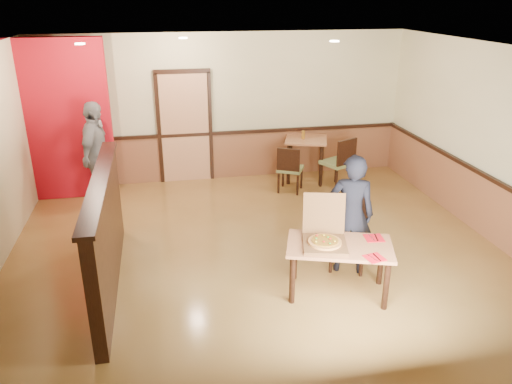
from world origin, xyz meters
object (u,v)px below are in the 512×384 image
diner_chair (349,229)px  passerby (97,155)px  pizza_box (325,238)px  condiment (303,135)px  side_table (306,147)px  diner (351,215)px  side_chair_left (290,168)px  side_chair_right (340,161)px  main_table (339,252)px

diner_chair → passerby: passerby is taller
pizza_box → condiment: bearing=91.6°
side_table → passerby: (-3.84, -0.56, 0.25)m
passerby → diner: bearing=-118.0°
diner_chair → diner: 0.32m
side_chair_left → side_chair_right: (0.96, -0.01, 0.06)m
passerby → condiment: passerby is taller
side_chair_right → condiment: condiment is taller
side_table → passerby: passerby is taller
main_table → side_chair_left: (0.27, 3.37, -0.08)m
side_table → condiment: 0.27m
passerby → pizza_box: size_ratio=2.56×
diner → passerby: bearing=-21.6°
passerby → side_chair_right: bearing=-78.1°
side_chair_left → passerby: size_ratio=0.48×
side_chair_left → side_table: (0.48, 0.61, 0.17)m
main_table → pizza_box: size_ratio=1.98×
diner → passerby: 4.49m
side_table → condiment: (-0.07, -0.02, 0.26)m
side_chair_right → diner: (-0.92, -2.87, 0.27)m
side_chair_left → side_table: size_ratio=0.89×
diner_chair → pizza_box: pizza_box is taller
diner_chair → passerby: size_ratio=0.53×
side_chair_left → condiment: 0.84m
side_chair_right → pizza_box: size_ratio=1.40×
side_chair_left → condiment: (0.41, 0.58, 0.44)m
side_table → diner: 3.52m
side_table → diner: diner is taller
condiment → pizza_box: bearing=-102.4°
side_chair_left → condiment: size_ratio=5.49×
diner_chair → condiment: bearing=109.5°
diner → side_chair_left: bearing=-70.0°
side_chair_right → pizza_box: 3.60m
side_table → diner: (-0.43, -3.49, 0.16)m
side_table → passerby: bearing=-171.7°
passerby → condiment: (3.77, 0.53, 0.01)m
diner_chair → side_chair_left: diner_chair is taller
diner_chair → side_table: bearing=108.3°
diner_chair → side_chair_left: size_ratio=1.11×
diner → condiment: size_ratio=10.13×
diner → passerby: size_ratio=0.89×
side_chair_right → side_table: (-0.48, 0.62, 0.11)m
passerby → side_chair_left: bearing=-78.2°
side_chair_left → passerby: bearing=26.3°
side_chair_left → pizza_box: (-0.45, -3.31, 0.26)m
main_table → side_table: (0.75, 3.98, 0.09)m
diner_chair → side_chair_left: (-0.10, 2.74, -0.05)m
diner_chair → side_chair_right: side_chair_right is taller
pizza_box → condiment: pizza_box is taller
side_chair_left → passerby: 3.39m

